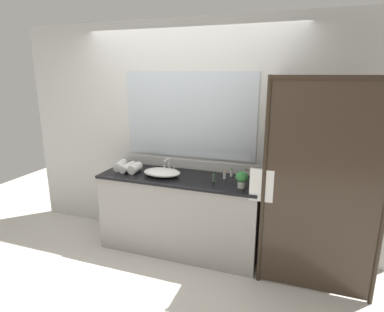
% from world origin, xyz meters
% --- Properties ---
extents(ground_plane, '(8.00, 8.00, 0.00)m').
position_xyz_m(ground_plane, '(0.00, 0.00, 0.00)').
color(ground_plane, silver).
extents(wall_back_with_mirror, '(4.40, 0.06, 2.60)m').
position_xyz_m(wall_back_with_mirror, '(0.00, 0.34, 1.31)').
color(wall_back_with_mirror, silver).
rests_on(wall_back_with_mirror, ground_plane).
extents(vanity_cabinet, '(1.80, 0.58, 0.90)m').
position_xyz_m(vanity_cabinet, '(0.00, 0.01, 0.45)').
color(vanity_cabinet, '#9E9993').
rests_on(vanity_cabinet, ground_plane).
extents(shower_enclosure, '(1.20, 0.59, 2.00)m').
position_xyz_m(shower_enclosure, '(1.28, -0.19, 1.03)').
color(shower_enclosure, '#2D2319').
rests_on(shower_enclosure, ground_plane).
extents(sink_basin, '(0.43, 0.29, 0.08)m').
position_xyz_m(sink_basin, '(-0.19, -0.03, 0.94)').
color(sink_basin, white).
rests_on(sink_basin, vanity_cabinet).
extents(faucet, '(0.17, 0.15, 0.16)m').
position_xyz_m(faucet, '(-0.19, 0.16, 0.95)').
color(faucet, silver).
rests_on(faucet, vanity_cabinet).
extents(potted_plant, '(0.13, 0.13, 0.17)m').
position_xyz_m(potted_plant, '(0.72, -0.11, 1.00)').
color(potted_plant, beige).
rests_on(potted_plant, vanity_cabinet).
extents(amenity_bottle_lotion, '(0.03, 0.03, 0.09)m').
position_xyz_m(amenity_bottle_lotion, '(0.40, -0.03, 0.94)').
color(amenity_bottle_lotion, '#4C7056').
rests_on(amenity_bottle_lotion, vanity_cabinet).
extents(amenity_bottle_body_wash, '(0.03, 0.03, 0.09)m').
position_xyz_m(amenity_bottle_body_wash, '(0.54, 0.21, 0.94)').
color(amenity_bottle_body_wash, white).
rests_on(amenity_bottle_body_wash, vanity_cabinet).
extents(amenity_bottle_conditioner, '(0.03, 0.03, 0.08)m').
position_xyz_m(amenity_bottle_conditioner, '(0.49, 0.10, 0.94)').
color(amenity_bottle_conditioner, white).
rests_on(amenity_bottle_conditioner, vanity_cabinet).
extents(rolled_towel_near_edge, '(0.15, 0.25, 0.10)m').
position_xyz_m(rolled_towel_near_edge, '(-0.76, 0.02, 0.95)').
color(rolled_towel_near_edge, white).
rests_on(rolled_towel_near_edge, vanity_cabinet).
extents(rolled_towel_middle, '(0.10, 0.25, 0.09)m').
position_xyz_m(rolled_towel_middle, '(-0.65, 0.00, 0.95)').
color(rolled_towel_middle, white).
rests_on(rolled_towel_middle, vanity_cabinet).
extents(rolled_towel_far_edge, '(0.11, 0.20, 0.10)m').
position_xyz_m(rolled_towel_far_edge, '(-0.54, -0.02, 0.95)').
color(rolled_towel_far_edge, white).
rests_on(rolled_towel_far_edge, vanity_cabinet).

